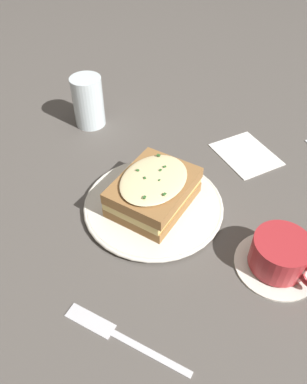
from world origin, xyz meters
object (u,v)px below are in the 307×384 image
at_px(dinner_plate, 154,205).
at_px(napkin, 246,154).
at_px(water_glass, 88,102).
at_px(sandwich, 154,191).
at_px(fork, 112,332).
at_px(teacup_with_saucer, 280,256).

bearing_deg(dinner_plate, napkin, -69.76).
height_order(dinner_plate, water_glass, water_glass).
xyz_separation_m(dinner_plate, water_glass, (0.29, 0.05, 0.05)).
bearing_deg(sandwich, dinner_plate, -11.42).
xyz_separation_m(fork, napkin, (0.28, -0.34, 0.00)).
height_order(sandwich, fork, sandwich).
bearing_deg(sandwich, teacup_with_saucer, -140.52).
bearing_deg(fork, water_glass, 37.98).
relative_size(sandwich, water_glass, 1.64).
xyz_separation_m(water_glass, fork, (-0.49, 0.07, -0.05)).
bearing_deg(fork, teacup_with_saucer, -38.48).
xyz_separation_m(teacup_with_saucer, fork, (-0.03, 0.26, -0.02)).
height_order(sandwich, teacup_with_saucer, sandwich).
xyz_separation_m(sandwich, fork, (-0.19, 0.12, -0.04)).
distance_m(fork, napkin, 0.44).
bearing_deg(napkin, fork, 129.01).
relative_size(dinner_plate, fork, 1.68).
bearing_deg(water_glass, sandwich, -169.82).
bearing_deg(water_glass, fork, 171.99).
relative_size(water_glass, napkin, 0.89).
relative_size(sandwich, teacup_with_saucer, 1.37).
relative_size(dinner_plate, teacup_with_saucer, 1.84).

